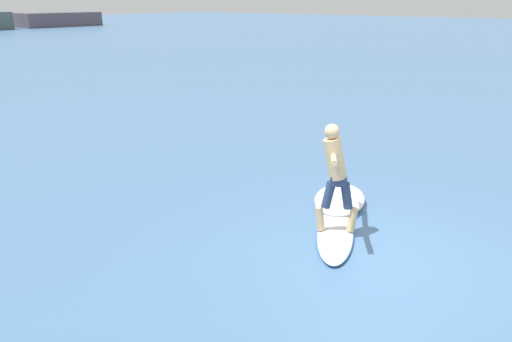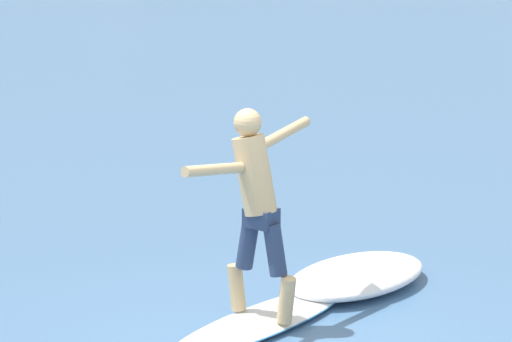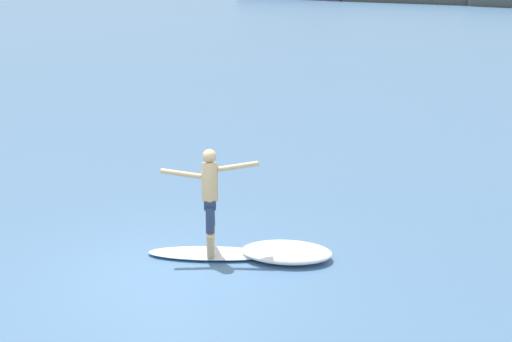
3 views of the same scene
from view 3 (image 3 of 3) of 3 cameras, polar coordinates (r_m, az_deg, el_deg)
name	(u,v)px [view 3 (image 3 of 3)]	position (r m, az deg, el deg)	size (l,w,h in m)	color
ground_plane	(173,270)	(12.07, -6.63, -7.88)	(200.00, 200.00, 0.00)	teal
surfboard	(214,253)	(12.51, -3.41, -6.60)	(2.34, 1.55, 0.23)	white
surfer	(210,192)	(12.16, -3.70, -1.71)	(1.47, 0.96, 1.80)	tan
wave_foam_at_tail	(287,252)	(12.38, 2.47, -6.51)	(1.81, 1.46, 0.24)	white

